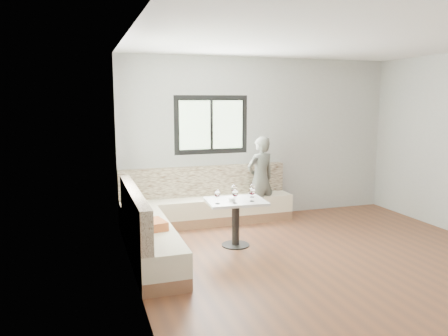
# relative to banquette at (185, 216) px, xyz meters

# --- Properties ---
(room) EXTENTS (5.01, 5.01, 2.81)m
(room) POSITION_rel_banquette_xyz_m (1.51, -1.55, 1.08)
(room) COLOR brown
(room) RESTS_ON ground
(banquette) EXTENTS (2.90, 2.80, 0.95)m
(banquette) POSITION_rel_banquette_xyz_m (0.00, 0.00, 0.00)
(banquette) COLOR #936446
(banquette) RESTS_ON ground
(table) EXTENTS (0.86, 0.69, 0.67)m
(table) POSITION_rel_banquette_xyz_m (0.60, -0.62, 0.17)
(table) COLOR black
(table) RESTS_ON ground
(person) EXTENTS (0.60, 0.47, 1.46)m
(person) POSITION_rel_banquette_xyz_m (1.45, 0.49, 0.40)
(person) COLOR #57584F
(person) RESTS_ON ground
(olive_ramekin) EXTENTS (0.09, 0.09, 0.04)m
(olive_ramekin) POSITION_rel_banquette_xyz_m (0.54, -0.63, 0.36)
(olive_ramekin) COLOR white
(olive_ramekin) RESTS_ON table
(wine_glass_a) EXTENTS (0.09, 0.09, 0.19)m
(wine_glass_a) POSITION_rel_banquette_xyz_m (0.29, -0.75, 0.48)
(wine_glass_a) COLOR white
(wine_glass_a) RESTS_ON table
(wine_glass_b) EXTENTS (0.09, 0.09, 0.19)m
(wine_glass_b) POSITION_rel_banquette_xyz_m (0.53, -0.79, 0.48)
(wine_glass_b) COLOR white
(wine_glass_b) RESTS_ON table
(wine_glass_c) EXTENTS (0.09, 0.09, 0.19)m
(wine_glass_c) POSITION_rel_banquette_xyz_m (0.79, -0.76, 0.48)
(wine_glass_c) COLOR white
(wine_glass_c) RESTS_ON table
(wine_glass_d) EXTENTS (0.09, 0.09, 0.19)m
(wine_glass_d) POSITION_rel_banquette_xyz_m (0.62, -0.49, 0.48)
(wine_glass_d) COLOR white
(wine_glass_d) RESTS_ON table
(wine_glass_e) EXTENTS (0.09, 0.09, 0.19)m
(wine_glass_e) POSITION_rel_banquette_xyz_m (0.89, -0.52, 0.48)
(wine_glass_e) COLOR white
(wine_glass_e) RESTS_ON table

